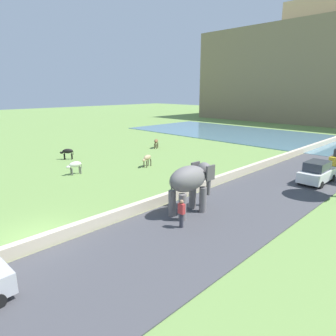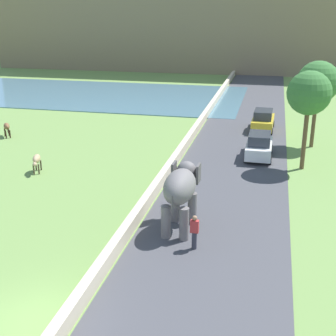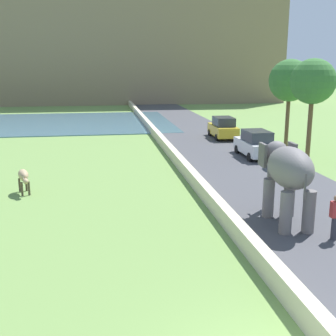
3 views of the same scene
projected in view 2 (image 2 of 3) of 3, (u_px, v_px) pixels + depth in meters
name	position (u px, v px, depth m)	size (l,w,h in m)	color
ground_plane	(33.00, 323.00, 15.36)	(220.00, 220.00, 0.00)	#6B8E47
road_surface	(236.00, 154.00, 32.66)	(7.00, 120.00, 0.06)	#424247
barrier_wall	(178.00, 155.00, 31.52)	(0.40, 110.00, 0.67)	beige
lake	(89.00, 94.00, 54.47)	(36.00, 18.00, 0.08)	slate
hill_distant	(203.00, 1.00, 80.32)	(64.00, 28.00, 21.21)	#897556
elephant	(181.00, 189.00, 21.19)	(1.49, 3.48, 2.99)	slate
person_beside_elephant	(194.00, 232.00, 19.68)	(0.36, 0.22, 1.63)	#33333D
car_white	(259.00, 146.00, 31.62)	(1.81, 4.01, 1.80)	white
car_yellow	(263.00, 120.00, 38.55)	(1.91, 4.06, 1.80)	gold
cow_tan	(36.00, 160.00, 28.91)	(0.75, 1.42, 1.15)	tan
cow_brown	(7.00, 127.00, 36.77)	(1.11, 1.31, 1.15)	brown
tree_near	(309.00, 94.00, 28.24)	(2.73, 2.73, 6.29)	brown
tree_mid	(318.00, 83.00, 32.87)	(3.03, 3.03, 6.33)	brown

